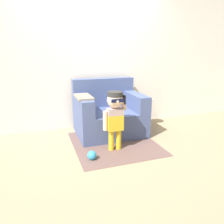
# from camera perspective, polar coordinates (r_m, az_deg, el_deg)

# --- Properties ---
(ground_plane) EXTENTS (10.00, 10.00, 0.00)m
(ground_plane) POSITION_cam_1_polar(r_m,az_deg,el_deg) (3.71, -2.38, -6.50)
(ground_plane) COLOR #998466
(wall_back) EXTENTS (10.00, 0.05, 2.60)m
(wall_back) POSITION_cam_1_polar(r_m,az_deg,el_deg) (4.08, -5.40, 14.22)
(wall_back) COLOR silver
(wall_back) RESTS_ON ground_plane
(armchair) EXTENTS (1.14, 0.88, 0.93)m
(armchair) POSITION_cam_1_polar(r_m,az_deg,el_deg) (3.79, -0.91, -0.66)
(armchair) COLOR #475684
(armchair) RESTS_ON ground_plane
(person_child) EXTENTS (0.35, 0.26, 0.86)m
(person_child) POSITION_cam_1_polar(r_m,az_deg,el_deg) (3.06, 0.76, 0.06)
(person_child) COLOR gold
(person_child) RESTS_ON ground_plane
(side_table) EXTENTS (0.28, 0.28, 0.53)m
(side_table) POSITION_cam_1_polar(r_m,az_deg,el_deg) (4.20, 8.72, 0.56)
(side_table) COLOR beige
(side_table) RESTS_ON ground_plane
(rug) EXTENTS (1.26, 1.36, 0.01)m
(rug) POSITION_cam_1_polar(r_m,az_deg,el_deg) (3.46, 0.60, -8.11)
(rug) COLOR brown
(rug) RESTS_ON ground_plane
(toy_ball) EXTENTS (0.12, 0.12, 0.12)m
(toy_ball) POSITION_cam_1_polar(r_m,az_deg,el_deg) (2.97, -5.26, -11.19)
(toy_ball) COLOR #3399D1
(toy_ball) RESTS_ON ground_plane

